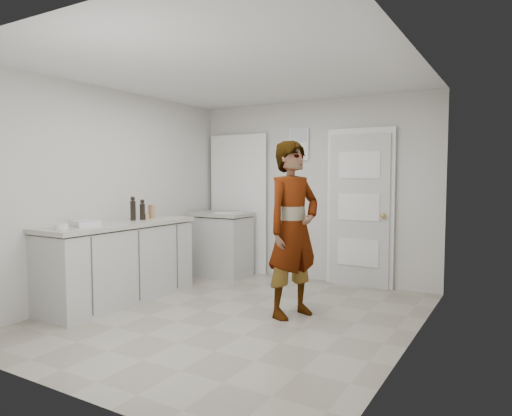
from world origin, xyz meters
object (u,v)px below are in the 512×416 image
Objects in this scene: person at (293,229)px; baking_dish at (85,223)px; spice_jar at (147,217)px; oil_cruet_b at (133,209)px; oil_cruet_a at (142,210)px; egg_bowl at (61,227)px; cake_mix_box at (152,211)px.

baking_dish is at bearing 136.93° from person.
spice_jar is 0.20m from oil_cruet_b.
person reaches higher than oil_cruet_a.
spice_jar is 0.86m from baking_dish.
oil_cruet_b is 0.70m from baking_dish.
spice_jar is at bearing 59.13° from oil_cruet_a.
person is 4.62× the size of baking_dish.
oil_cruet_b is (-0.04, -0.12, 0.02)m from oil_cruet_a.
person is 6.26× the size of oil_cruet_b.
spice_jar is 0.25× the size of oil_cruet_b.
oil_cruet_b is 2.06× the size of egg_bowl.
baking_dish is (-1.98, -0.98, 0.04)m from person.
oil_cruet_a is 1.15m from egg_bowl.
egg_bowl is (-1.92, -1.32, 0.04)m from person.
oil_cruet_a is 0.82m from baking_dish.
oil_cruet_b is at bearing -62.62° from cake_mix_box.
oil_cruet_b reaches higher than cake_mix_box.
oil_cruet_a is 1.77× the size of egg_bowl.
spice_jar reaches higher than baking_dish.
egg_bowl is (0.06, -1.02, -0.11)m from oil_cruet_b.
oil_cruet_a is at bearing -120.87° from spice_jar.
egg_bowl is at bearing 144.98° from person.
person is 2.01m from oil_cruet_b.
baking_dish is 2.79× the size of egg_bowl.
egg_bowl is at bearing -79.58° from baking_dish.
cake_mix_box reaches higher than spice_jar.
person reaches higher than spice_jar.
person is at bearing 8.43° from oil_cruet_b.
person is 7.29× the size of oil_cruet_a.
cake_mix_box is 1.18× the size of egg_bowl.
person reaches higher than cake_mix_box.
oil_cruet_a is at bearing 87.10° from baking_dish.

